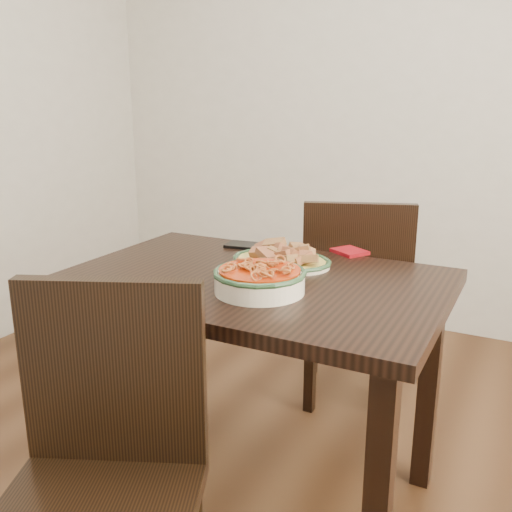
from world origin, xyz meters
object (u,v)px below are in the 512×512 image
at_px(chair_far, 355,293).
at_px(noodle_bowl, 260,277).
at_px(fish_plate, 282,251).
at_px(dining_table, 253,310).
at_px(chair_near, 103,466).
at_px(smartphone, 249,246).

bearing_deg(chair_far, noodle_bowl, 68.50).
relative_size(chair_far, noodle_bowl, 3.43).
bearing_deg(fish_plate, dining_table, -97.48).
distance_m(fish_plate, noodle_bowl, 0.28).
distance_m(chair_near, smartphone, 1.00).
relative_size(dining_table, chair_far, 1.27).
xyz_separation_m(chair_near, noodle_bowl, (0.11, 0.53, 0.29)).
distance_m(dining_table, chair_far, 0.72).
xyz_separation_m(chair_far, noodle_bowl, (-0.03, -0.81, 0.29)).
height_order(chair_far, noodle_bowl, chair_far).
distance_m(chair_near, fish_plate, 0.86).
relative_size(chair_near, fish_plate, 2.79).
height_order(chair_far, smartphone, chair_far).
xyz_separation_m(chair_far, chair_near, (-0.13, -1.35, 0.00)).
bearing_deg(chair_near, dining_table, 64.02).
bearing_deg(smartphone, noodle_bowl, -66.46).
bearing_deg(dining_table, smartphone, 119.81).
relative_size(chair_near, smartphone, 5.46).
bearing_deg(chair_far, dining_table, 61.75).
bearing_deg(noodle_bowl, chair_far, 88.20).
height_order(dining_table, chair_near, chair_near).
height_order(dining_table, noodle_bowl, noodle_bowl).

